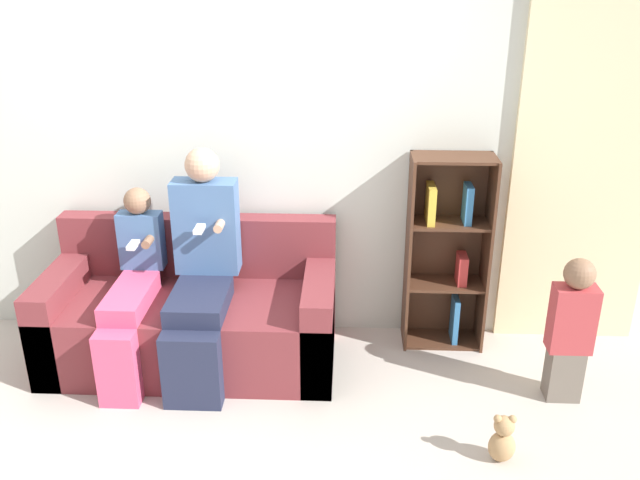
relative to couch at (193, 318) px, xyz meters
The scene contains 9 objects.
ground_plane 0.58m from the couch, 72.28° to the right, with size 14.00×14.00×0.00m, color #BCB2A8.
back_wall 1.10m from the couch, 70.73° to the left, with size 10.00×0.06×2.55m.
curtain_panel 2.56m from the couch, ahead, with size 0.89×0.04×2.25m.
couch is the anchor object (origin of this frame).
adult_seated 0.41m from the couch, 37.06° to the right, with size 0.38×0.77×1.33m.
child_seated 0.43m from the couch, 156.35° to the right, with size 0.27×0.78×1.07m.
toddler_standing 2.22m from the couch, ahead, with size 0.23×0.17×0.87m.
bookshelf 1.64m from the couch, 10.90° to the left, with size 0.50×0.28×1.25m.
teddy_bear 1.95m from the couch, 26.77° to the right, with size 0.13×0.11×0.27m.
Camera 1 is at (0.79, -3.14, 2.34)m, focal length 38.00 mm.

